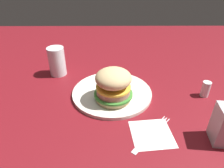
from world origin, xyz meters
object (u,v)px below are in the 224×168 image
Objects in this scene: salt_shaker at (206,89)px; fork at (152,133)px; napkin at (152,134)px; drink_glass at (57,62)px; fries_pile at (116,81)px; sandwich at (113,85)px; plate at (112,93)px.

fork is at bearing -139.99° from salt_shaker.
napkin is 0.78× the size of fork.
drink_glass is 0.56m from salt_shaker.
salt_shaker is (0.30, -0.07, 0.01)m from fries_pile.
sandwich is 1.10× the size of drink_glass.
napkin is at bearing -139.94° from salt_shaker.
plate is at bearing 177.92° from salt_shaker.
fork is 1.24× the size of drink_glass.
plate reaches higher than fork.
fork is at bearing 48.87° from napkin.
plate is 0.07m from sandwich.
salt_shaker is at bearing 5.85° from sandwich.
drink_glass is at bearing 163.61° from salt_shaker.
salt_shaker is (0.54, -0.16, -0.02)m from drink_glass.
napkin is 0.00m from fork.
fries_pile is at bearing 110.14° from fork.
fries_pile is at bearing 109.83° from napkin.
plate is 0.32m from salt_shaker.
salt_shaker reaches higher than plate.
plate is 2.50× the size of napkin.
drink_glass is (-0.22, 0.19, -0.01)m from sandwich.
plate is 5.00× the size of salt_shaker.
salt_shaker reaches higher than napkin.
sandwich reaches higher than drink_glass.
salt_shaker is (0.21, 0.18, 0.02)m from fork.
fork is at bearing -54.33° from sandwich.
fries_pile is 0.67× the size of fork.
sandwich reaches higher than fork.
napkin is (0.10, -0.15, -0.07)m from sandwich.
salt_shaker reaches higher than fries_pile.
plate is 0.22m from napkin.
fork is (0.00, 0.00, 0.00)m from napkin.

